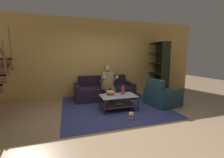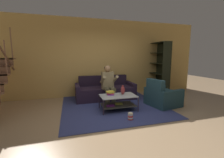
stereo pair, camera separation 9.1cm
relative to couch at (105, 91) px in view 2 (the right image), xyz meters
The scene contains 11 objects.
ground 1.86m from the couch, 92.84° to the right, with size 16.80×16.80×0.00m, color #A0815F.
back_partition 1.33m from the couch, 98.24° to the left, with size 8.40×0.12×2.90m, color tan.
couch is the anchor object (origin of this frame).
person_seated_center 0.64m from the couch, 90.00° to the right, with size 0.50×0.58×1.22m.
coffee_table 1.26m from the couch, 86.40° to the right, with size 1.01×0.60×0.43m.
area_rug 0.80m from the couch, 86.76° to the right, with size 3.00×3.21×0.01m.
vase 1.24m from the couch, 78.02° to the right, with size 0.12×0.12×0.26m.
book_stack 1.15m from the couch, 95.30° to the right, with size 0.24×0.22×0.11m.
bookshelf 2.38m from the couch, ahead, with size 0.38×1.11×2.06m.
armchair 1.98m from the couch, 39.32° to the right, with size 1.01×0.99×0.84m.
popcorn_tub 1.99m from the couch, 85.33° to the right, with size 0.13×0.13×0.19m.
Camera 2 is at (-1.11, -3.31, 1.51)m, focal length 24.00 mm.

